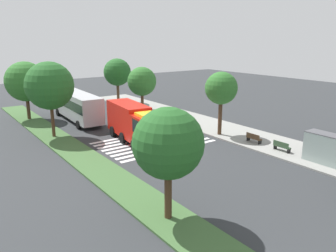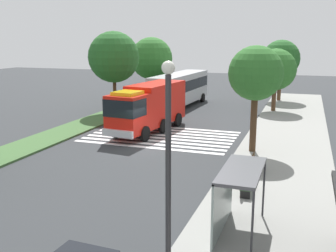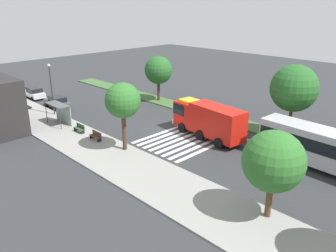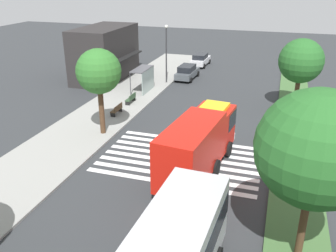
# 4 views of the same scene
# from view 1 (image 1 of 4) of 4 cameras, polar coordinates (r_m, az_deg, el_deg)

# --- Properties ---
(ground_plane) EXTENTS (120.00, 120.00, 0.00)m
(ground_plane) POSITION_cam_1_polar(r_m,az_deg,el_deg) (31.39, 0.49, -4.05)
(ground_plane) COLOR #2D3033
(sidewalk) EXTENTS (60.00, 5.80, 0.14)m
(sidewalk) POSITION_cam_1_polar(r_m,az_deg,el_deg) (37.14, 11.61, -1.26)
(sidewalk) COLOR gray
(sidewalk) RESTS_ON ground_plane
(median_strip) EXTENTS (60.00, 3.00, 0.14)m
(median_strip) POSITION_cam_1_polar(r_m,az_deg,el_deg) (27.82, -12.13, -6.76)
(median_strip) COLOR #3D6033
(median_strip) RESTS_ON ground_plane
(crosswalk) EXTENTS (6.75, 10.82, 0.01)m
(crosswalk) POSITION_cam_1_polar(r_m,az_deg,el_deg) (33.70, -2.52, -2.73)
(crosswalk) COLOR silver
(crosswalk) RESTS_ON ground_plane
(fire_truck) EXTENTS (9.17, 3.48, 3.69)m
(fire_truck) POSITION_cam_1_polar(r_m,az_deg,el_deg) (33.21, -5.72, 0.64)
(fire_truck) COLOR red
(fire_truck) RESTS_ON ground_plane
(transit_bus) EXTENTS (11.90, 3.28, 3.55)m
(transit_bus) POSITION_cam_1_polar(r_m,az_deg,el_deg) (43.49, -15.28, 3.60)
(transit_bus) COLOR #B2B2B7
(transit_bus) RESTS_ON ground_plane
(bus_stop_shelter) EXTENTS (3.50, 1.40, 2.46)m
(bus_stop_shelter) POSITION_cam_1_polar(r_m,az_deg,el_deg) (29.87, 25.21, -2.69)
(bus_stop_shelter) COLOR #4C4C51
(bus_stop_shelter) RESTS_ON sidewalk
(bench_near_shelter) EXTENTS (1.60, 0.50, 0.90)m
(bench_near_shelter) POSITION_cam_1_polar(r_m,az_deg,el_deg) (32.18, 18.74, -3.28)
(bench_near_shelter) COLOR #2D472D
(bench_near_shelter) RESTS_ON sidewalk
(bench_west_of_shelter) EXTENTS (1.60, 0.50, 0.90)m
(bench_west_of_shelter) POSITION_cam_1_polar(r_m,az_deg,el_deg) (34.03, 14.34, -1.98)
(bench_west_of_shelter) COLOR #4C3823
(bench_west_of_shelter) RESTS_ON sidewalk
(sidewalk_tree_far_west) EXTENTS (4.26, 4.26, 6.91)m
(sidewalk_tree_far_west) POSITION_cam_1_polar(r_m,az_deg,el_deg) (53.74, -8.61, 9.00)
(sidewalk_tree_far_west) COLOR #513823
(sidewalk_tree_far_west) RESTS_ON sidewalk
(sidewalk_tree_west) EXTENTS (4.05, 4.05, 6.11)m
(sidewalk_tree_west) POSITION_cam_1_polar(r_m,az_deg,el_deg) (47.52, -4.45, 7.54)
(sidewalk_tree_west) COLOR #513823
(sidewalk_tree_west) RESTS_ON sidewalk
(sidewalk_tree_center) EXTENTS (3.38, 3.38, 6.65)m
(sidewalk_tree_center) POSITION_cam_1_polar(r_m,az_deg,el_deg) (35.25, 9.02, 6.30)
(sidewalk_tree_center) COLOR #47301E
(sidewalk_tree_center) RESTS_ON sidewalk
(median_tree_far_west) EXTENTS (4.94, 4.94, 7.21)m
(median_tree_far_west) POSITION_cam_1_polar(r_m,az_deg,el_deg) (45.51, -23.05, 6.96)
(median_tree_far_west) COLOR #47301E
(median_tree_far_west) RESTS_ON median_strip
(median_tree_west) EXTENTS (4.86, 4.86, 7.74)m
(median_tree_west) POSITION_cam_1_polar(r_m,az_deg,el_deg) (36.07, -19.46, 6.46)
(median_tree_west) COLOR #47301E
(median_tree_west) RESTS_ON median_strip
(median_tree_center) EXTENTS (3.97, 3.97, 6.43)m
(median_tree_center) POSITION_cam_1_polar(r_m,az_deg,el_deg) (18.18, 0.02, -3.03)
(median_tree_center) COLOR #47301E
(median_tree_center) RESTS_ON median_strip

